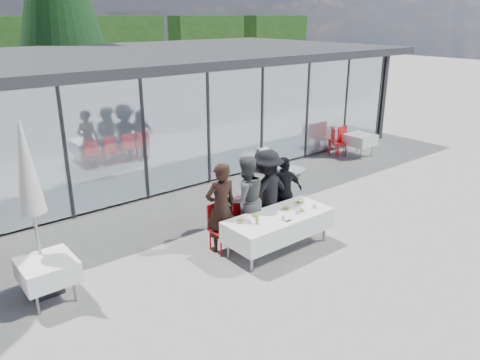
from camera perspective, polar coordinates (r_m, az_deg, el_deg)
name	(u,v)px	position (r m, az deg, el deg)	size (l,w,h in m)	color
ground	(282,246)	(9.81, 5.12, -7.98)	(90.00, 90.00, 0.00)	gray
pavilion	(161,87)	(16.66, -9.60, 11.10)	(14.80, 8.80, 3.44)	gray
dining_table	(279,225)	(9.45, 4.72, -5.46)	(2.26, 0.96, 0.75)	white
diner_a	(221,208)	(9.25, -2.34, -3.39)	(0.67, 0.67, 1.84)	black
diner_chair_a	(220,225)	(9.44, -2.47, -5.45)	(0.44, 0.44, 0.97)	red
diner_b	(245,200)	(9.60, 0.66, -2.41)	(0.91, 0.91, 1.86)	#4E4E4E
diner_chair_b	(244,216)	(9.79, 0.49, -4.47)	(0.44, 0.44, 0.97)	red
diner_c	(266,193)	(9.96, 3.25, -1.56)	(1.22, 1.22, 1.88)	black
diner_chair_c	(265,210)	(10.14, 3.03, -3.62)	(0.44, 0.44, 0.97)	red
diner_d	(284,193)	(10.34, 5.38, -1.54)	(0.96, 0.96, 1.63)	black
diner_chair_d	(282,204)	(10.47, 5.17, -2.90)	(0.44, 0.44, 0.97)	red
plate_a	(240,222)	(8.97, 0.03, -5.14)	(0.27, 0.27, 0.07)	white
plate_b	(256,216)	(9.25, 1.92, -4.37)	(0.27, 0.27, 0.07)	white
plate_c	(286,209)	(9.62, 5.68, -3.48)	(0.27, 0.27, 0.07)	white
plate_d	(300,202)	(9.97, 7.39, -2.69)	(0.27, 0.27, 0.07)	white
plate_extra	(301,210)	(9.56, 7.47, -3.70)	(0.27, 0.27, 0.07)	white
juice_bottle	(257,221)	(8.92, 2.08, -5.01)	(0.06, 0.06, 0.13)	#8EB049
drinking_glasses	(299,212)	(9.44, 7.17, -3.85)	(0.98, 0.10, 0.10)	silver
folded_eyeglasses	(289,221)	(9.12, 5.96, -4.95)	(0.14, 0.03, 0.01)	black
spare_table_left	(48,270)	(8.44, -22.41, -10.13)	(0.86, 0.86, 0.74)	white
spare_table_right	(360,140)	(16.21, 14.41, 4.78)	(0.86, 0.86, 0.74)	white
spare_chair_a	(336,141)	(15.96, 11.60, 4.71)	(0.62, 0.62, 0.97)	red
spare_chair_b	(339,139)	(16.27, 12.01, 4.96)	(0.44, 0.44, 0.97)	red
market_umbrella	(29,181)	(8.12, -24.38, -0.17)	(0.50, 0.50, 3.00)	black
lounger	(277,164)	(14.16, 4.56, 1.97)	(0.91, 1.44, 0.72)	silver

